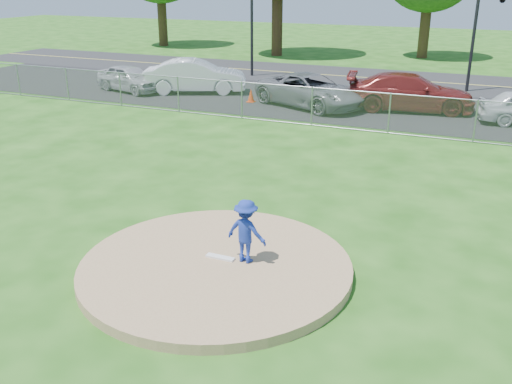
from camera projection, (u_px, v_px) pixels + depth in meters
ground at (347, 144)px, 19.93m from camera, size 120.00×120.00×0.00m
pitchers_mound at (216, 267)px, 11.33m from camera, size 5.40×5.40×0.20m
pitching_rubber at (220, 257)px, 11.46m from camera, size 0.60×0.15×0.04m
chain_link_fence at (363, 111)px, 21.37m from camera, size 40.00×0.06×1.50m
parking_lot at (386, 107)px, 25.49m from camera, size 50.00×8.00×0.01m
street at (413, 81)px, 31.92m from camera, size 60.00×7.00×0.01m
traffic_signal_left at (256, 16)px, 32.29m from camera, size 1.28×0.20×5.60m
pitcher at (246, 231)px, 11.13m from camera, size 0.88×0.56×1.30m
traffic_cone at (251, 95)px, 26.42m from camera, size 0.32×0.32×0.62m
parked_car_silver at (130, 78)px, 28.75m from camera, size 4.16×2.55×1.32m
parked_car_white at (195, 76)px, 28.38m from camera, size 5.26×3.60×1.64m
parked_car_gray at (310, 90)px, 25.36m from camera, size 5.72×4.27×1.44m
parked_car_darkred at (410, 92)px, 24.64m from camera, size 5.74×3.17×1.57m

